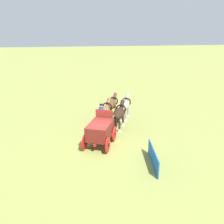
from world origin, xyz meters
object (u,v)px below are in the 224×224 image
object	(u,v)px
draft_horse_rear_off	(119,114)
draft_horse_lead_near	(112,105)
show_wagon	(100,130)
draft_horse_rear_near	(105,112)
draft_horse_lead_off	(125,106)

from	to	relation	value
draft_horse_rear_off	draft_horse_lead_near	distance (m)	2.91
show_wagon	draft_horse_lead_near	xyz separation A→B (m)	(5.80, -1.87, 0.11)
draft_horse_lead_near	draft_horse_rear_near	bearing A→B (deg)	156.02
show_wagon	draft_horse_rear_near	xyz separation A→B (m)	(3.41, -0.81, 0.23)
draft_horse_rear_near	draft_horse_lead_off	bearing A→B (deg)	-50.52
show_wagon	draft_horse_rear_near	bearing A→B (deg)	-13.39
show_wagon	draft_horse_lead_off	bearing A→B (deg)	-30.16
draft_horse_rear_off	draft_horse_lead_off	world-z (taller)	draft_horse_rear_off
draft_horse_rear_off	show_wagon	bearing A→B (deg)	145.26
draft_horse_rear_off	draft_horse_lead_near	bearing A→B (deg)	2.52
show_wagon	draft_horse_rear_near	size ratio (longest dim) A/B	1.73
draft_horse_lead_near	draft_horse_lead_off	world-z (taller)	draft_horse_lead_off
draft_horse_rear_off	draft_horse_lead_near	xyz separation A→B (m)	(2.91, 0.13, -0.05)
draft_horse_rear_near	draft_horse_lead_off	distance (m)	2.91
draft_horse_rear_near	draft_horse_lead_off	size ratio (longest dim) A/B	1.07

